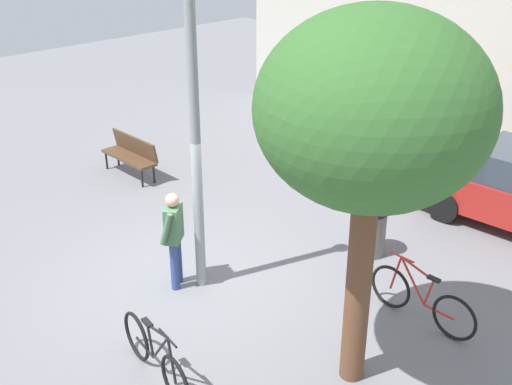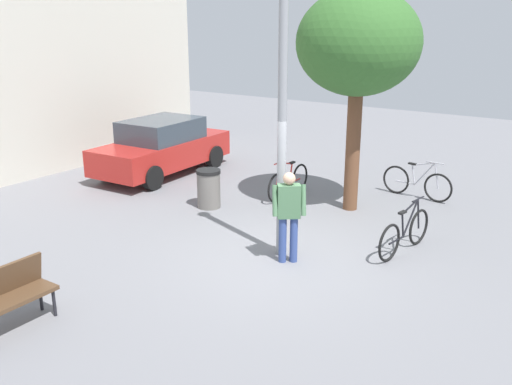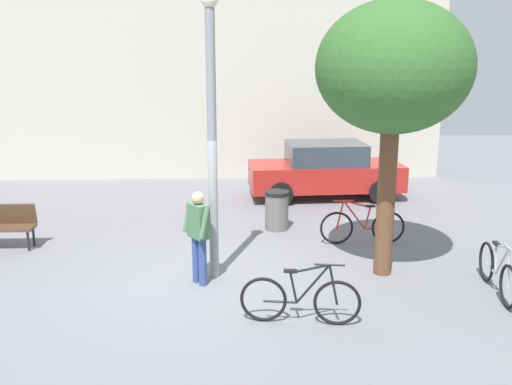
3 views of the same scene
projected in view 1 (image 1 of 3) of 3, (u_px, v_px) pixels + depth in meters
The scene contains 8 objects.
ground_plane at pixel (187, 284), 10.38m from camera, with size 36.00×36.00×0.00m, color slate.
lamppost at pixel (195, 130), 9.23m from camera, with size 0.28×0.28×4.93m.
person_by_lamppost at pixel (174, 234), 9.93m from camera, with size 0.54×0.61×1.67m.
park_bench at pixel (131, 153), 14.22m from camera, with size 1.60×0.49×0.92m.
plaza_tree at pixel (373, 113), 6.83m from camera, with size 2.66×2.66×4.85m.
bicycle_red at pixel (421, 300), 9.30m from camera, with size 1.81×0.08×0.97m.
bicycle_black at pixel (155, 356), 8.16m from camera, with size 1.80×0.31×0.97m.
trash_bin at pixel (371, 231), 11.08m from camera, with size 0.56×0.56×0.90m.
Camera 1 is at (7.10, -5.22, 5.81)m, focal length 43.86 mm.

